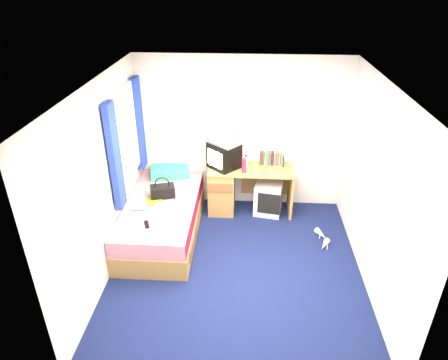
# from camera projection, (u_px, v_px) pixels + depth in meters

# --- Properties ---
(ground) EXTENTS (3.40, 3.40, 0.00)m
(ground) POSITION_uv_depth(u_px,v_px,m) (236.00, 268.00, 5.21)
(ground) COLOR #0C1438
(ground) RESTS_ON ground
(room_shell) EXTENTS (3.40, 3.40, 3.40)m
(room_shell) POSITION_uv_depth(u_px,v_px,m) (238.00, 169.00, 4.53)
(room_shell) COLOR white
(room_shell) RESTS_ON ground
(bed) EXTENTS (1.01, 2.00, 0.54)m
(bed) POSITION_uv_depth(u_px,v_px,m) (162.00, 218.00, 5.76)
(bed) COLOR #A68045
(bed) RESTS_ON ground
(pillow) EXTENTS (0.67, 0.50, 0.13)m
(pillow) POSITION_uv_depth(u_px,v_px,m) (170.00, 172.00, 6.32)
(pillow) COLOR teal
(pillow) RESTS_ON bed
(desk) EXTENTS (1.30, 0.55, 0.75)m
(desk) POSITION_uv_depth(u_px,v_px,m) (233.00, 187.00, 6.29)
(desk) COLOR #A68045
(desk) RESTS_ON ground
(storage_cube) EXTENTS (0.47, 0.47, 0.51)m
(storage_cube) POSITION_uv_depth(u_px,v_px,m) (268.00, 198.00, 6.29)
(storage_cube) COLOR white
(storage_cube) RESTS_ON ground
(crt_tv) EXTENTS (0.55, 0.55, 0.40)m
(crt_tv) POSITION_uv_depth(u_px,v_px,m) (224.00, 155.00, 6.04)
(crt_tv) COLOR black
(crt_tv) RESTS_ON desk
(vcr) EXTENTS (0.57, 0.55, 0.09)m
(vcr) POSITION_uv_depth(u_px,v_px,m) (224.00, 140.00, 5.93)
(vcr) COLOR silver
(vcr) RESTS_ON crt_tv
(book_row) EXTENTS (0.34, 0.13, 0.20)m
(book_row) POSITION_uv_depth(u_px,v_px,m) (271.00, 158.00, 6.19)
(book_row) COLOR maroon
(book_row) RESTS_ON desk
(picture_frame) EXTENTS (0.02, 0.12, 0.14)m
(picture_frame) POSITION_uv_depth(u_px,v_px,m) (283.00, 161.00, 6.15)
(picture_frame) COLOR black
(picture_frame) RESTS_ON desk
(pink_water_bottle) EXTENTS (0.08, 0.08, 0.21)m
(pink_water_bottle) POSITION_uv_depth(u_px,v_px,m) (244.00, 166.00, 5.94)
(pink_water_bottle) COLOR #EF2148
(pink_water_bottle) RESTS_ON desk
(aerosol_can) EXTENTS (0.06, 0.06, 0.19)m
(aerosol_can) POSITION_uv_depth(u_px,v_px,m) (246.00, 162.00, 6.08)
(aerosol_can) COLOR white
(aerosol_can) RESTS_ON desk
(handbag) EXTENTS (0.38, 0.28, 0.32)m
(handbag) POSITION_uv_depth(u_px,v_px,m) (163.00, 191.00, 5.72)
(handbag) COLOR black
(handbag) RESTS_ON bed
(towel) EXTENTS (0.41, 0.38, 0.11)m
(towel) POSITION_uv_depth(u_px,v_px,m) (164.00, 213.00, 5.28)
(towel) COLOR white
(towel) RESTS_ON bed
(magazine) EXTENTS (0.30, 0.34, 0.01)m
(magazine) POSITION_uv_depth(u_px,v_px,m) (155.00, 200.00, 5.67)
(magazine) COLOR #D9F71B
(magazine) RESTS_ON bed
(water_bottle) EXTENTS (0.20, 0.08, 0.07)m
(water_bottle) POSITION_uv_depth(u_px,v_px,m) (140.00, 208.00, 5.44)
(water_bottle) COLOR white
(water_bottle) RESTS_ON bed
(colour_swatch_fan) EXTENTS (0.23, 0.09, 0.01)m
(colour_swatch_fan) POSITION_uv_depth(u_px,v_px,m) (162.00, 226.00, 5.10)
(colour_swatch_fan) COLOR gold
(colour_swatch_fan) RESTS_ON bed
(remote_control) EXTENTS (0.10, 0.17, 0.02)m
(remote_control) POSITION_uv_depth(u_px,v_px,m) (147.00, 224.00, 5.12)
(remote_control) COLOR black
(remote_control) RESTS_ON bed
(window_assembly) EXTENTS (0.11, 1.42, 1.40)m
(window_assembly) POSITION_uv_depth(u_px,v_px,m) (127.00, 138.00, 5.42)
(window_assembly) COLOR silver
(window_assembly) RESTS_ON room_shell
(white_heels) EXTENTS (0.19, 0.49, 0.09)m
(white_heels) POSITION_uv_depth(u_px,v_px,m) (323.00, 239.00, 5.69)
(white_heels) COLOR white
(white_heels) RESTS_ON ground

